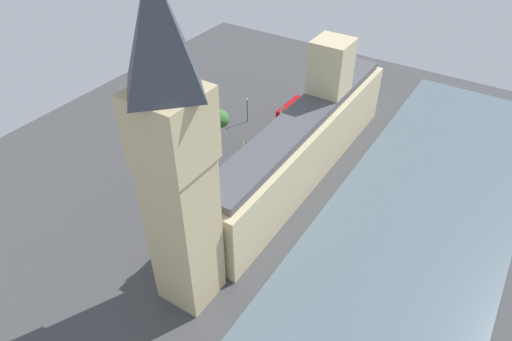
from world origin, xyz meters
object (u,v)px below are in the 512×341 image
Objects in this scene: car_black_kerbside at (245,149)px; plane_tree_midblock at (219,119)px; parliament_building at (305,140)px; street_lamp_leading at (247,106)px; pedestrian_by_river_gate at (295,134)px; plane_tree_under_trees at (175,150)px; car_white_near_tower at (238,167)px; clock_tower at (175,158)px; double_decker_bus_corner at (290,111)px.

car_black_kerbside is 9.44m from plane_tree_midblock.
street_lamp_leading is (21.94, -10.66, -3.62)m from parliament_building.
plane_tree_under_trees is at bearing 137.94° from pedestrian_by_river_gate.
car_white_near_tower is 14.48m from plane_tree_under_trees.
pedestrian_by_river_gate is at bearing -54.32° from parliament_building.
plane_tree_midblock reaches higher than pedestrian_by_river_gate.
car_white_near_tower is at bearing 111.70° from car_black_kerbside.
pedestrian_by_river_gate is at bearing -138.44° from plane_tree_midblock.
plane_tree_midblock is at bearing -59.99° from clock_tower.
parliament_building is at bearing -174.26° from car_black_kerbside.
car_black_kerbside is (14.81, 0.98, -7.49)m from parliament_building.
clock_tower is 12.82× the size of car_white_near_tower.
plane_tree_under_trees is at bearing 62.66° from car_black_kerbside.
car_black_kerbside is 0.99× the size of car_white_near_tower.
plane_tree_midblock is (-0.95, -14.75, 0.53)m from plane_tree_under_trees.
double_decker_bus_corner is 18.59m from car_black_kerbside.
double_decker_bus_corner is 7.96m from pedestrian_by_river_gate.
street_lamp_leading is (21.77, -49.90, -23.00)m from clock_tower.
pedestrian_by_river_gate is at bearing -116.37° from car_black_kerbside.
parliament_building is 16.62m from car_black_kerbside.
street_lamp_leading is at bearing 79.70° from pedestrian_by_river_gate.
clock_tower is 59.10m from street_lamp_leading.
double_decker_bus_corner is 11.46m from street_lamp_leading.
car_black_kerbside is 0.50× the size of plane_tree_under_trees.
car_white_near_tower reaches higher than pedestrian_by_river_gate.
car_white_near_tower is 0.47× the size of plane_tree_midblock.
street_lamp_leading reaches higher than car_black_kerbside.
pedestrian_by_river_gate is at bearing -81.03° from clock_tower.
double_decker_bus_corner is (12.94, -17.43, -5.75)m from parliament_building.
plane_tree_midblock is at bearing -93.67° from plane_tree_under_trees.
car_white_near_tower is at bearing 32.32° from parliament_building.
plane_tree_midblock is at bearing -29.74° from car_white_near_tower.
plane_tree_under_trees is at bearing 74.21° from double_decker_bus_corner.
street_lamp_leading reaches higher than double_decker_bus_corner.
clock_tower reaches higher than plane_tree_under_trees.
car_black_kerbside is 0.47× the size of plane_tree_midblock.
parliament_building is at bearing -90.25° from clock_tower.
pedestrian_by_river_gate is (-6.65, -12.34, -0.18)m from car_black_kerbside.
car_black_kerbside is (14.64, -38.26, -26.87)m from clock_tower.
plane_tree_under_trees is at bearing 34.40° from parliament_building.
car_white_near_tower is at bearing -68.81° from clock_tower.
clock_tower is at bearing 175.77° from pedestrian_by_river_gate.
parliament_building reaches higher than plane_tree_midblock.
plane_tree_under_trees reaches higher than street_lamp_leading.
clock_tower is 63.29m from double_decker_bus_corner.
clock_tower is 12.89× the size of car_black_kerbside.
double_decker_bus_corner reaches higher than car_white_near_tower.
pedestrian_by_river_gate is 0.18× the size of plane_tree_midblock.
plane_tree_under_trees is (10.80, 8.03, 5.33)m from car_white_near_tower.
double_decker_bus_corner is at bearing -116.58° from plane_tree_midblock.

